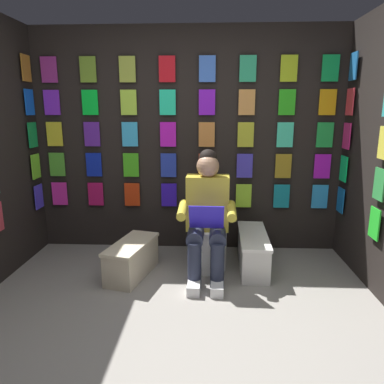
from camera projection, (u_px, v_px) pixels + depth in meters
The scene contains 6 objects.
ground_plane at pixel (170, 362), 2.23m from camera, with size 30.00×30.00×0.00m, color gray.
display_wall_back at pixel (188, 142), 3.89m from camera, with size 3.41×0.14×2.40m.
toilet at pixel (207, 234), 3.56m from camera, with size 0.41×0.56×0.77m.
person_reading at pixel (207, 215), 3.27m from camera, with size 0.53×0.69×1.19m.
comic_longbox_near at pixel (253, 251), 3.53m from camera, with size 0.30×0.83×0.35m.
comic_longbox_far at pixel (132, 259), 3.37m from camera, with size 0.44×0.72×0.33m.
Camera 1 is at (-0.23, 1.92, 1.54)m, focal length 33.21 mm.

